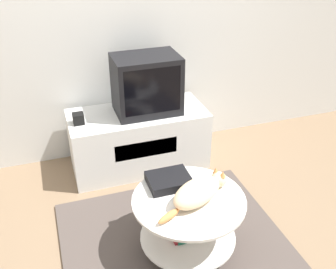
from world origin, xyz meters
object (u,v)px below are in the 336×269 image
object	(u,v)px
tv	(147,84)
cat	(199,191)
speaker	(78,119)
dvd_box	(169,180)

from	to	relation	value
tv	cat	bearing A→B (deg)	-89.87
speaker	cat	world-z (taller)	speaker
dvd_box	cat	bearing A→B (deg)	-59.65
tv	dvd_box	size ratio (longest dim) A/B	1.93
dvd_box	cat	xyz separation A→B (m)	(0.12, -0.20, 0.03)
tv	dvd_box	bearing A→B (deg)	-97.34
dvd_box	cat	world-z (taller)	cat
speaker	dvd_box	world-z (taller)	speaker
speaker	dvd_box	distance (m)	0.98
cat	tv	bearing A→B (deg)	63.40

